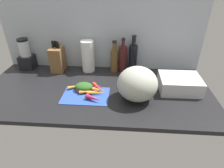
{
  "coord_description": "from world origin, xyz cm",
  "views": [
    {
      "loc": [
        20.28,
        -118.41,
        75.06
      ],
      "look_at": [
        12.4,
        -7.47,
        8.68
      ],
      "focal_mm": 30.02,
      "sensor_mm": 36.0,
      "label": 1
    }
  ],
  "objects": [
    {
      "name": "bottle_2",
      "position": [
        27.58,
        31.99,
        12.69
      ],
      "size": [
        7.03,
        7.03,
        31.38
      ],
      "color": "black",
      "rests_on": "ground_plane"
    },
    {
      "name": "knife_block",
      "position": [
        -37.23,
        27.55,
        10.7
      ],
      "size": [
        10.17,
        13.98,
        26.39
      ],
      "color": "brown",
      "rests_on": "ground_plane"
    },
    {
      "name": "carrot_2",
      "position": [
        -6.37,
        -1.76,
        2.43
      ],
      "size": [
        15.25,
        9.15,
        3.25
      ],
      "primitive_type": "cone",
      "rotation": [
        0.0,
        1.57,
        0.42
      ],
      "color": "red",
      "rests_on": "cutting_board"
    },
    {
      "name": "bottle_0",
      "position": [
        11.77,
        29.99,
        10.93
      ],
      "size": [
        6.71,
        6.71,
        27.3
      ],
      "color": "brown",
      "rests_on": "ground_plane"
    },
    {
      "name": "carrot_5",
      "position": [
        -3.23,
        -4.07,
        1.85
      ],
      "size": [
        14.3,
        7.7,
        2.1
      ],
      "primitive_type": "cone",
      "rotation": [
        0.0,
        1.57,
        -0.4
      ],
      "color": "orange",
      "rests_on": "cutting_board"
    },
    {
      "name": "winter_squash",
      "position": [
        29.47,
        -11.3,
        11.73
      ],
      "size": [
        26.84,
        25.72,
        23.46
      ],
      "primitive_type": "ellipsoid",
      "color": "#B2B7A8",
      "rests_on": "ground_plane"
    },
    {
      "name": "carrot_0",
      "position": [
        0.66,
        -16.66,
        2.55
      ],
      "size": [
        12.1,
        7.84,
        3.51
      ],
      "primitive_type": "cone",
      "rotation": [
        0.0,
        1.57,
        -0.41
      ],
      "color": "#B2264C",
      "rests_on": "cutting_board"
    },
    {
      "name": "carrot_8",
      "position": [
        1.55,
        -9.04,
        1.96
      ],
      "size": [
        13.21,
        3.2,
        2.32
      ],
      "primitive_type": "cone",
      "rotation": [
        0.0,
        1.57,
        0.07
      ],
      "color": "orange",
      "rests_on": "cutting_board"
    },
    {
      "name": "ground_plane",
      "position": [
        0.0,
        0.0,
        -1.5
      ],
      "size": [
        170.0,
        80.0,
        3.0
      ],
      "primitive_type": "cube",
      "color": "black"
    },
    {
      "name": "blender_appliance",
      "position": [
        -66.45,
        30.5,
        11.69
      ],
      "size": [
        11.82,
        11.82,
        27.21
      ],
      "color": "black",
      "rests_on": "ground_plane"
    },
    {
      "name": "bottle_1",
      "position": [
        18.96,
        30.22,
        11.91
      ],
      "size": [
        6.86,
        6.86,
        29.56
      ],
      "color": "#471919",
      "rests_on": "ground_plane"
    },
    {
      "name": "carrot_9",
      "position": [
        1.74,
        -2.6,
        2.36
      ],
      "size": [
        10.66,
        12.06,
        3.12
      ],
      "primitive_type": "cone",
      "rotation": [
        0.0,
        1.57,
        -0.89
      ],
      "color": "red",
      "rests_on": "cutting_board"
    },
    {
      "name": "paper_towel_roll",
      "position": [
        -10.95,
        29.5,
        13.46
      ],
      "size": [
        11.0,
        11.0,
        26.92
      ],
      "primitive_type": "cylinder",
      "color": "white",
      "rests_on": "ground_plane"
    },
    {
      "name": "carrot_7",
      "position": [
        -3.51,
        -8.0,
        2.0
      ],
      "size": [
        15.3,
        5.19,
        2.4
      ],
      "primitive_type": "cone",
      "rotation": [
        0.0,
        1.57,
        0.19
      ],
      "color": "orange",
      "rests_on": "cutting_board"
    },
    {
      "name": "cutting_board",
      "position": [
        -6.06,
        -10.46,
        0.4
      ],
      "size": [
        32.65,
        22.75,
        0.8
      ],
      "primitive_type": "cube",
      "color": "#2D51B7",
      "rests_on": "ground_plane"
    },
    {
      "name": "carrot_greens_pile",
      "position": [
        -8.59,
        -3.83,
        3.5
      ],
      "size": [
        12.79,
        9.83,
        5.41
      ],
      "primitive_type": "ellipsoid",
      "color": "#2D6023",
      "rests_on": "cutting_board"
    },
    {
      "name": "carrot_3",
      "position": [
        -0.58,
        -2.26,
        2.13
      ],
      "size": [
        10.74,
        8.91,
        2.67
      ],
      "primitive_type": "cone",
      "rotation": [
        0.0,
        1.57,
        0.64
      ],
      "color": "#B2264C",
      "rests_on": "cutting_board"
    },
    {
      "name": "carrot_6",
      "position": [
        -6.93,
        -2.72,
        1.99
      ],
      "size": [
        12.88,
        12.23,
        2.38
      ],
      "primitive_type": "cone",
      "rotation": [
        0.0,
        1.57,
        0.75
      ],
      "color": "red",
      "rests_on": "cutting_board"
    },
    {
      "name": "carrot_4",
      "position": [
        -14.2,
        -1.05,
        1.93
      ],
      "size": [
        13.28,
        8.36,
        2.26
      ],
      "primitive_type": "cone",
      "rotation": [
        0.0,
        1.57,
        0.48
      ],
      "color": "orange",
      "rests_on": "cutting_board"
    },
    {
      "name": "dish_rack",
      "position": [
        61.21,
        2.52,
        5.23
      ],
      "size": [
        28.98,
        23.26,
        10.46
      ],
      "primitive_type": "cube",
      "color": "silver",
      "rests_on": "ground_plane"
    },
    {
      "name": "carrot_1",
      "position": [
        2.19,
        -4.95,
        2.0
      ],
      "size": [
        12.03,
        4.92,
        2.4
      ],
      "primitive_type": "cone",
      "rotation": [
        0.0,
        1.57,
        -0.22
      ],
      "color": "orange",
      "rests_on": "cutting_board"
    },
    {
      "name": "wall_back",
      "position": [
        0.0,
        38.5,
        30.0
      ],
      "size": [
        170.0,
        3.0,
        60.0
      ],
      "primitive_type": "cube",
      "color": "#ADB7C1",
      "rests_on": "ground_plane"
    }
  ]
}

